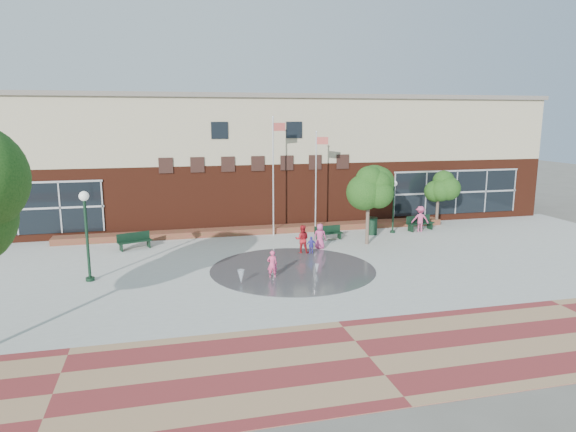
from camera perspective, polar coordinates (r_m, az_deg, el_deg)
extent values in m
plane|color=#666056|center=(23.51, 2.35, -8.04)|extent=(120.00, 120.00, 0.00)
cube|color=#A8A8A0|center=(27.20, 0.00, -5.38)|extent=(46.00, 18.00, 0.01)
cube|color=maroon|center=(17.41, 8.99, -15.25)|extent=(46.00, 6.00, 0.01)
cylinder|color=#383A3D|center=(26.27, 0.52, -5.97)|extent=(8.40, 8.40, 0.01)
cube|color=#4C1D10|center=(39.71, -4.66, 3.10)|extent=(44.00, 10.00, 4.50)
cube|color=tan|center=(39.35, -4.76, 9.60)|extent=(44.00, 10.00, 4.50)
cube|color=slate|center=(39.37, -4.82, 12.95)|extent=(44.40, 10.40, 0.30)
cube|color=black|center=(35.38, -27.96, 0.66)|extent=(10.00, 0.12, 3.19)
cube|color=black|center=(40.32, 18.15, 2.51)|extent=(10.00, 0.12, 3.19)
cube|color=black|center=(34.04, -7.62, 9.42)|extent=(1.10, 0.10, 1.10)
cube|color=black|center=(34.94, 0.67, 9.55)|extent=(1.10, 0.10, 1.10)
cube|color=maroon|center=(34.39, -3.02, -1.92)|extent=(26.00, 1.20, 0.40)
cylinder|color=white|center=(33.01, -1.66, 4.24)|extent=(0.09, 0.09, 7.59)
sphere|color=white|center=(32.78, -1.69, 10.92)|extent=(0.15, 0.15, 0.15)
cube|color=#C04B43|center=(32.93, -0.99, 9.87)|extent=(0.83, 0.13, 0.51)
cylinder|color=white|center=(33.48, 3.11, 3.53)|extent=(0.09, 0.09, 6.67)
sphere|color=white|center=(33.22, 3.17, 9.31)|extent=(0.14, 0.14, 0.14)
cube|color=#C04B43|center=(33.25, 3.82, 8.35)|extent=(0.75, 0.21, 0.47)
cylinder|color=black|center=(25.74, -21.40, -2.64)|extent=(0.14, 0.14, 3.87)
cylinder|color=black|center=(26.21, -21.12, -6.57)|extent=(0.41, 0.41, 0.18)
sphere|color=white|center=(25.35, -21.74, 2.07)|extent=(0.46, 0.46, 0.46)
cylinder|color=black|center=(34.82, 11.63, 0.69)|extent=(0.11, 0.11, 3.17)
cylinder|color=black|center=(35.12, 11.53, -1.73)|extent=(0.34, 0.34, 0.15)
sphere|color=white|center=(34.56, 11.74, 3.56)|extent=(0.37, 0.37, 0.37)
cube|color=black|center=(31.37, -16.66, -2.72)|extent=(2.01, 1.18, 0.06)
cube|color=black|center=(31.54, -16.82, -2.19)|extent=(1.85, 0.72, 0.49)
cube|color=black|center=(32.42, 4.55, -1.93)|extent=(1.82, 0.69, 0.06)
cube|color=black|center=(32.56, 4.39, -1.46)|extent=(1.78, 0.25, 0.45)
cube|color=black|center=(36.14, 14.50, -0.80)|extent=(2.11, 1.02, 0.07)
cube|color=black|center=(36.27, 14.26, -0.33)|extent=(1.99, 0.53, 0.51)
cylinder|color=black|center=(34.26, 9.33, -1.15)|extent=(0.66, 0.66, 1.11)
cylinder|color=black|center=(34.14, 9.36, -0.21)|extent=(0.71, 0.71, 0.07)
cylinder|color=#4F3D33|center=(31.41, 8.83, -0.39)|extent=(0.21, 0.21, 3.09)
cylinder|color=#4F3D33|center=(38.26, 16.26, 0.77)|extent=(0.20, 0.20, 2.36)
cone|color=white|center=(24.14, -5.23, -7.57)|extent=(0.34, 0.34, 0.66)
cone|color=white|center=(25.67, 3.22, -6.41)|extent=(0.20, 0.20, 0.46)
imported|color=#EA4478|center=(24.78, -1.77, -5.39)|extent=(0.51, 0.34, 1.36)
imported|color=red|center=(29.16, 1.59, -2.60)|extent=(0.94, 0.82, 1.64)
imported|color=#CC437F|center=(30.22, 3.56, -2.26)|extent=(0.86, 0.72, 1.51)
imported|color=#4137B7|center=(29.10, 2.61, -3.27)|extent=(0.61, 0.30, 1.01)
imported|color=#C44273|center=(35.75, 14.47, -0.32)|extent=(1.28, 0.99, 1.75)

